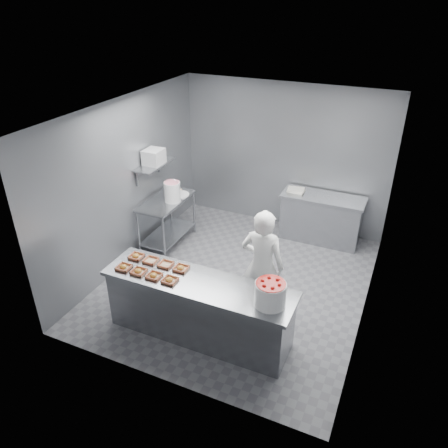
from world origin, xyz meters
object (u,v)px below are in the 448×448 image
(tray_1, at_px, (139,271))
(strawberry_tub, at_px, (270,293))
(prep_table, at_px, (167,215))
(glaze_bucket, at_px, (172,191))
(tray_2, at_px, (154,276))
(tray_7, at_px, (181,268))
(service_counter, at_px, (199,309))
(worker, at_px, (262,266))
(tray_6, at_px, (166,264))
(appliance, at_px, (154,157))
(back_counter, at_px, (321,218))
(tray_3, at_px, (170,280))
(tray_5, at_px, (151,260))
(tray_4, at_px, (136,256))
(tray_0, at_px, (124,267))

(tray_1, bearing_deg, strawberry_tub, 3.12)
(prep_table, distance_m, glaze_bucket, 0.52)
(tray_1, distance_m, tray_2, 0.24)
(prep_table, height_order, tray_7, tray_7)
(service_counter, distance_m, worker, 1.05)
(tray_6, relative_size, strawberry_tub, 0.49)
(tray_6, height_order, appliance, appliance)
(prep_table, bearing_deg, tray_1, -68.35)
(service_counter, relative_size, tray_1, 13.88)
(back_counter, distance_m, glaze_bucket, 2.81)
(tray_3, distance_m, tray_7, 0.30)
(tray_5, bearing_deg, tray_6, 0.00)
(back_counter, xyz_separation_m, tray_1, (-1.72, -3.40, 0.47))
(tray_2, bearing_deg, tray_3, 0.00)
(prep_table, bearing_deg, tray_5, -65.11)
(glaze_bucket, bearing_deg, tray_3, -60.88)
(tray_3, bearing_deg, tray_1, 180.00)
(tray_4, height_order, tray_6, tray_4)
(strawberry_tub, relative_size, glaze_bucket, 0.86)
(prep_table, distance_m, worker, 2.57)
(tray_1, bearing_deg, back_counter, 63.19)
(tray_2, bearing_deg, prep_table, 117.08)
(tray_4, bearing_deg, tray_2, -31.75)
(prep_table, relative_size, tray_5, 6.40)
(tray_7, xyz_separation_m, worker, (0.95, 0.60, -0.07))
(back_counter, relative_size, tray_4, 8.01)
(back_counter, xyz_separation_m, strawberry_tub, (0.10, -3.30, 0.61))
(tray_4, bearing_deg, tray_7, 0.00)
(back_counter, bearing_deg, service_counter, -105.48)
(tray_2, relative_size, tray_5, 1.00)
(tray_1, height_order, tray_6, tray_1)
(tray_5, bearing_deg, service_counter, -10.34)
(tray_0, height_order, strawberry_tub, strawberry_tub)
(tray_1, distance_m, strawberry_tub, 1.82)
(tray_6, bearing_deg, tray_0, -148.41)
(prep_table, xyz_separation_m, back_counter, (2.55, 1.30, -0.14))
(prep_table, bearing_deg, back_counter, 27.01)
(service_counter, height_order, glaze_bucket, glaze_bucket)
(prep_table, height_order, worker, worker)
(strawberry_tub, bearing_deg, tray_7, 171.54)
(tray_3, bearing_deg, tray_4, 157.58)
(tray_5, bearing_deg, tray_2, -51.42)
(tray_4, relative_size, tray_5, 1.00)
(prep_table, relative_size, tray_0, 6.40)
(back_counter, bearing_deg, glaze_bucket, -151.78)
(back_counter, xyz_separation_m, worker, (-0.29, -2.50, 0.40))
(tray_7, distance_m, appliance, 2.44)
(tray_2, distance_m, appliance, 2.54)
(worker, distance_m, strawberry_tub, 0.91)
(tray_7, height_order, glaze_bucket, glaze_bucket)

